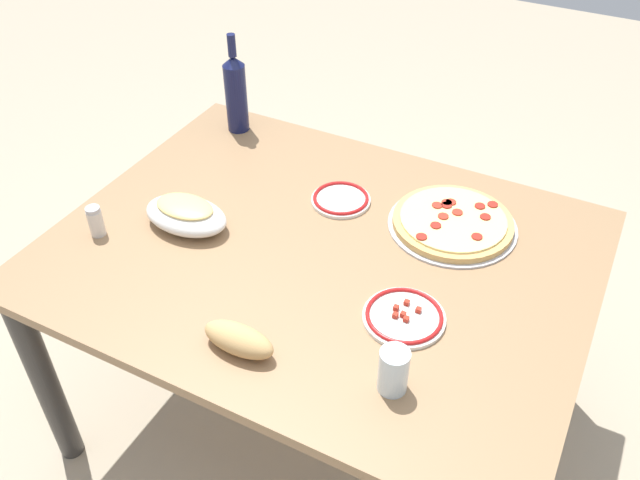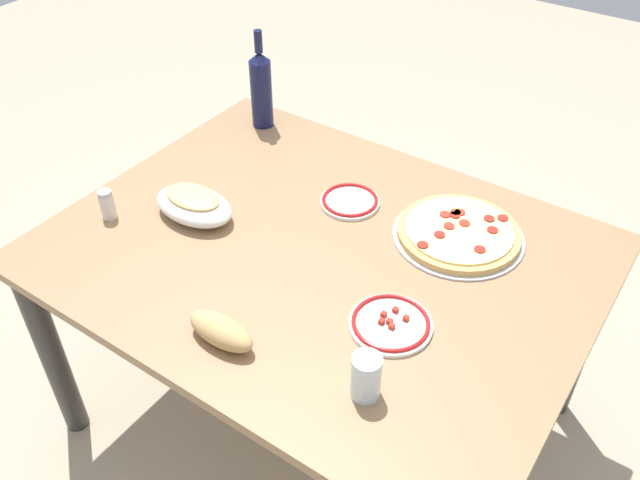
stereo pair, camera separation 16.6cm
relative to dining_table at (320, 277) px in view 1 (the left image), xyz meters
The scene contains 10 objects.
ground_plane 0.61m from the dining_table, ahead, with size 8.00×8.00×0.00m, color tan.
dining_table is the anchor object (origin of this frame).
pepperoni_pizza 0.39m from the dining_table, 138.00° to the right, with size 0.35×0.35×0.03m.
baked_pasta_dish 0.40m from the dining_table, 12.19° to the left, with size 0.24×0.15×0.08m.
wine_bottle 0.71m from the dining_table, 39.02° to the right, with size 0.07×0.07×0.32m.
water_glass 0.49m from the dining_table, 135.95° to the left, with size 0.06×0.06×0.11m, color silver.
side_plate_near 0.24m from the dining_table, 78.58° to the right, with size 0.17×0.17×0.02m.
side_plate_far 0.33m from the dining_table, 155.13° to the left, with size 0.19×0.19×0.02m.
bread_loaf 0.41m from the dining_table, 89.63° to the left, with size 0.17×0.07×0.07m, color tan.
spice_shaker 0.61m from the dining_table, 21.35° to the left, with size 0.04×0.04×0.09m.
Camera 1 is at (-0.61, 1.18, 1.84)m, focal length 37.68 mm.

